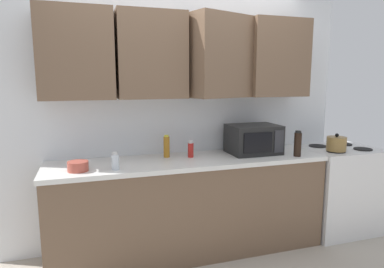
# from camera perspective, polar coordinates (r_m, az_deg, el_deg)

# --- Properties ---
(wall_back_with_cabinets) EXTENTS (3.41, 0.51, 2.60)m
(wall_back_with_cabinets) POSITION_cam_1_polar(r_m,az_deg,el_deg) (3.22, -1.59, 8.53)
(wall_back_with_cabinets) COLOR white
(wall_back_with_cabinets) RESTS_ON ground_plane
(counter_run) EXTENTS (2.54, 0.63, 0.90)m
(counter_run) POSITION_cam_1_polar(r_m,az_deg,el_deg) (3.22, -0.36, -12.01)
(counter_run) COLOR brown
(counter_run) RESTS_ON ground_plane
(stove_range) EXTENTS (0.76, 0.64, 0.91)m
(stove_range) POSITION_cam_1_polar(r_m,az_deg,el_deg) (3.99, 23.35, -8.52)
(stove_range) COLOR silver
(stove_range) RESTS_ON ground_plane
(kettle) EXTENTS (0.19, 0.19, 0.18)m
(kettle) POSITION_cam_1_polar(r_m,az_deg,el_deg) (3.66, 23.30, -1.52)
(kettle) COLOR olive
(kettle) RESTS_ON stove_range
(microwave) EXTENTS (0.48, 0.37, 0.28)m
(microwave) POSITION_cam_1_polar(r_m,az_deg,el_deg) (3.34, 10.38, -0.86)
(microwave) COLOR black
(microwave) RESTS_ON counter_run
(bottle_red_sauce) EXTENTS (0.05, 0.05, 0.16)m
(bottle_red_sauce) POSITION_cam_1_polar(r_m,az_deg,el_deg) (3.13, -0.22, -2.60)
(bottle_red_sauce) COLOR red
(bottle_red_sauce) RESTS_ON counter_run
(bottle_clear_tall) EXTENTS (0.06, 0.06, 0.15)m
(bottle_clear_tall) POSITION_cam_1_polar(r_m,az_deg,el_deg) (2.77, -12.88, -4.59)
(bottle_clear_tall) COLOR silver
(bottle_clear_tall) RESTS_ON counter_run
(bottle_soy_dark) EXTENTS (0.07, 0.07, 0.24)m
(bottle_soy_dark) POSITION_cam_1_polar(r_m,az_deg,el_deg) (3.31, 17.49, -1.62)
(bottle_soy_dark) COLOR black
(bottle_soy_dark) RESTS_ON counter_run
(bottle_amber_vinegar) EXTENTS (0.06, 0.06, 0.21)m
(bottle_amber_vinegar) POSITION_cam_1_polar(r_m,az_deg,el_deg) (3.13, -4.34, -2.14)
(bottle_amber_vinegar) COLOR #AD701E
(bottle_amber_vinegar) RESTS_ON counter_run
(bowl_ceramic_small) EXTENTS (0.16, 0.16, 0.08)m
(bowl_ceramic_small) POSITION_cam_1_polar(r_m,az_deg,el_deg) (2.82, -18.78, -5.20)
(bowl_ceramic_small) COLOR #B24C3D
(bowl_ceramic_small) RESTS_ON counter_run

